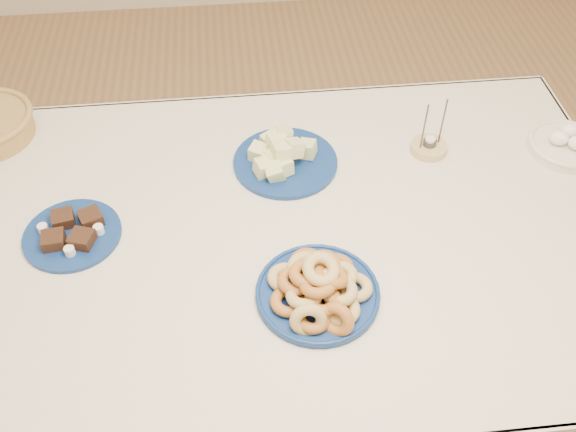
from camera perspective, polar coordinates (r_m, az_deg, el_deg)
The scene contains 7 objects.
ground at distance 2.16m, azimuth -0.14°, elevation -14.69°, with size 5.00×5.00×0.00m, color olive.
dining_table at distance 1.62m, azimuth -0.19°, elevation -3.72°, with size 1.71×1.11×0.75m.
donut_platter at distance 1.39m, azimuth 2.72°, elevation -6.44°, with size 0.32×0.32×0.12m.
melon_plate at distance 1.69m, azimuth -0.58°, elevation 5.24°, with size 0.30×0.30×0.10m.
brownie_plate at distance 1.60m, azimuth -18.63°, elevation -1.43°, with size 0.25×0.25×0.04m.
candle_holder at distance 1.78m, azimuth 12.41°, elevation 6.04°, with size 0.12×0.12×0.16m.
egg_bowl at distance 1.89m, azimuth 23.49°, elevation 5.87°, with size 0.25×0.25×0.07m.
Camera 1 is at (-0.10, -1.03, 1.89)m, focal length 40.00 mm.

